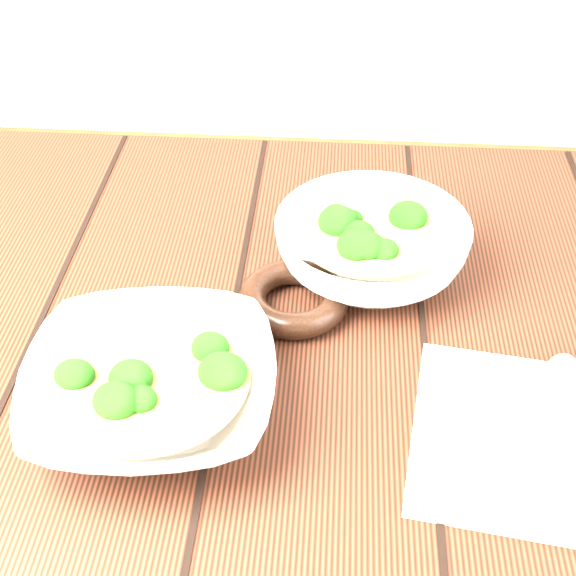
% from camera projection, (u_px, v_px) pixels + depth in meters
% --- Properties ---
extents(table, '(1.20, 0.80, 0.75)m').
position_uv_depth(table, '(252.00, 412.00, 0.90)').
color(table, '#3B1A11').
rests_on(table, ground).
extents(soup_bowl_front, '(0.25, 0.25, 0.07)m').
position_uv_depth(soup_bowl_front, '(151.00, 387.00, 0.73)').
color(soup_bowl_front, silver).
rests_on(soup_bowl_front, table).
extents(soup_bowl_back, '(0.22, 0.22, 0.08)m').
position_uv_depth(soup_bowl_back, '(371.00, 245.00, 0.88)').
color(soup_bowl_back, silver).
rests_on(soup_bowl_back, table).
extents(trivet, '(0.13, 0.13, 0.03)m').
position_uv_depth(trivet, '(294.00, 298.00, 0.85)').
color(trivet, black).
rests_on(trivet, table).
extents(napkin, '(0.27, 0.23, 0.01)m').
position_uv_depth(napkin, '(550.00, 444.00, 0.71)').
color(napkin, beige).
rests_on(napkin, table).
extents(spoon_left, '(0.10, 0.19, 0.01)m').
position_uv_depth(spoon_left, '(551.00, 400.00, 0.73)').
color(spoon_left, '#ADA798').
rests_on(spoon_left, napkin).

